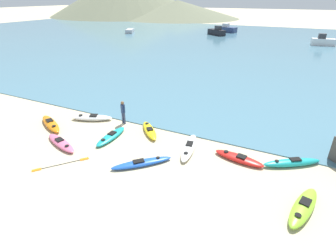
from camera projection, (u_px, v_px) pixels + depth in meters
bay_water at (253, 46)px, 45.34m from camera, size 160.00×70.00×0.06m
far_hill_midleft at (178, 9)px, 101.71m from camera, size 47.56×47.56×6.43m
kayak_on_sand_0 at (111, 136)px, 16.00m from camera, size 0.73×2.71×0.32m
kayak_on_sand_1 at (189, 147)px, 14.82m from camera, size 1.21×3.15×0.33m
kayak_on_sand_2 at (51, 124)px, 17.50m from camera, size 3.12×2.08×0.39m
kayak_on_sand_3 at (303, 207)px, 10.58m from camera, size 1.42×2.99×0.40m
kayak_on_sand_4 at (239, 158)px, 13.82m from camera, size 2.74×1.15×0.34m
kayak_on_sand_5 at (149, 130)px, 16.67m from camera, size 2.22×2.34×0.36m
kayak_on_sand_6 at (142, 163)px, 13.46m from camera, size 2.67×2.65×0.31m
kayak_on_sand_7 at (61, 143)px, 15.29m from camera, size 3.01×1.62×0.33m
kayak_on_sand_8 at (292, 163)px, 13.41m from camera, size 2.87×2.15×0.40m
kayak_on_sand_9 at (92, 118)px, 18.36m from camera, size 2.90×1.83×0.39m
person_near_waterline at (123, 111)px, 17.50m from camera, size 0.33×0.26×1.63m
moored_boat_1 at (227, 29)px, 62.22m from camera, size 4.58×2.95×1.97m
moored_boat_2 at (323, 41)px, 45.54m from camera, size 3.92×1.92×1.96m
moored_boat_3 at (217, 32)px, 57.58m from camera, size 4.60×3.89×1.98m
moored_boat_4 at (130, 31)px, 61.47m from camera, size 3.12×4.40×0.81m
loose_paddle at (61, 164)px, 13.55m from camera, size 1.90×2.26×0.03m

